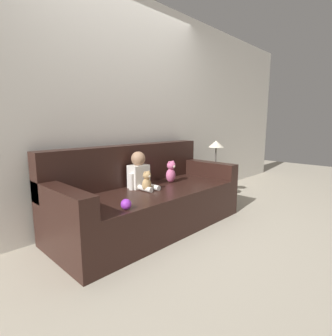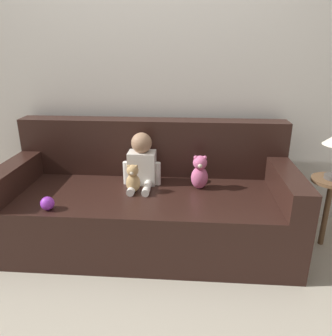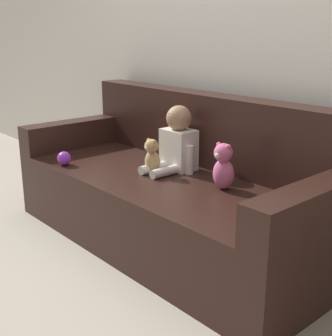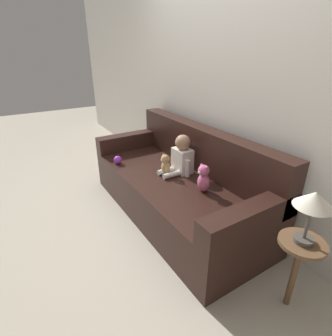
# 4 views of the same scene
# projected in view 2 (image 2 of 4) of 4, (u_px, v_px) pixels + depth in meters

# --- Properties ---
(ground_plane) EXTENTS (12.00, 12.00, 0.00)m
(ground_plane) POSITION_uv_depth(u_px,v_px,m) (148.00, 241.00, 2.56)
(ground_plane) COLOR #B7AD99
(wall_back) EXTENTS (8.00, 0.05, 2.60)m
(wall_back) POSITION_uv_depth(u_px,v_px,m) (154.00, 64.00, 2.60)
(wall_back) COLOR silver
(wall_back) RESTS_ON ground_plane
(couch) EXTENTS (2.12, 0.89, 0.89)m
(couch) POSITION_uv_depth(u_px,v_px,m) (149.00, 202.00, 2.50)
(couch) COLOR black
(couch) RESTS_ON ground_plane
(person_baby) EXTENTS (0.29, 0.34, 0.40)m
(person_baby) POSITION_uv_depth(u_px,v_px,m) (142.00, 163.00, 2.47)
(person_baby) COLOR white
(person_baby) RESTS_ON couch
(teddy_bear_brown) EXTENTS (0.10, 0.10, 0.21)m
(teddy_bear_brown) POSITION_uv_depth(u_px,v_px,m) (133.00, 179.00, 2.34)
(teddy_bear_brown) COLOR tan
(teddy_bear_brown) RESTS_ON couch
(plush_toy_side) EXTENTS (0.12, 0.12, 0.26)m
(plush_toy_side) POSITION_uv_depth(u_px,v_px,m) (200.00, 172.00, 2.39)
(plush_toy_side) COLOR #DB6699
(plush_toy_side) RESTS_ON couch
(toy_ball) EXTENTS (0.09, 0.09, 0.09)m
(toy_ball) POSITION_uv_depth(u_px,v_px,m) (47.00, 203.00, 2.10)
(toy_ball) COLOR purple
(toy_ball) RESTS_ON couch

